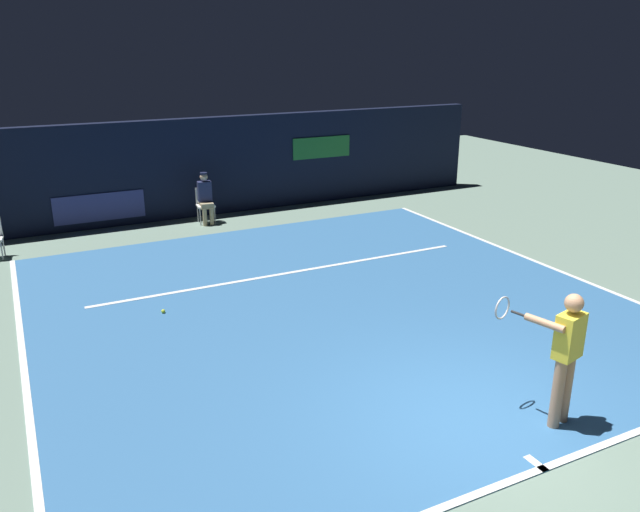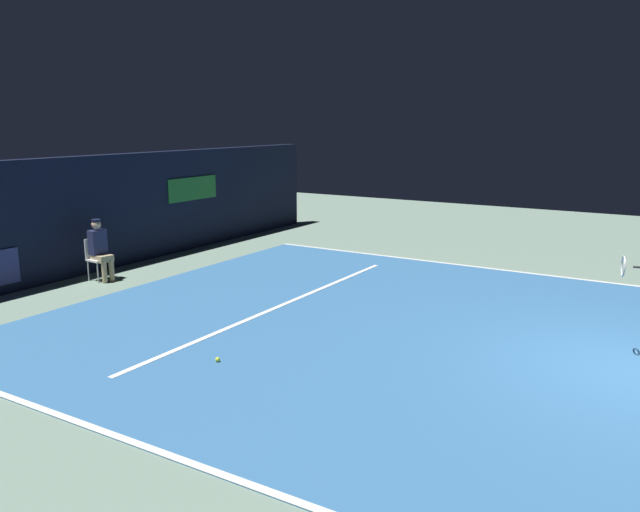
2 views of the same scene
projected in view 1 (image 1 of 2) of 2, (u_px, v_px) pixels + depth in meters
The scene contains 11 objects.
ground_plane at pixel (330, 305), 11.24m from camera, with size 32.06×32.06×0.00m, color slate.
court_surface at pixel (330, 305), 11.24m from camera, with size 10.13×10.31×0.01m, color #336699.
line_baseline at pixel (543, 468), 6.92m from camera, with size 10.13×0.10×0.01m, color white.
line_sideline_left at pixel (538, 262), 13.36m from camera, with size 0.10×10.31×0.01m, color white.
line_sideline_right at pixel (24, 366), 9.11m from camera, with size 0.10×10.31×0.01m, color white.
line_service at pixel (289, 273), 12.76m from camera, with size 7.90×0.10×0.01m, color white.
line_centre_mark at pixel (536, 463), 7.00m from camera, with size 0.10×0.30×0.01m, color white.
back_wall at pixel (208, 167), 16.79m from camera, with size 16.59×0.33×2.60m.
tennis_player at pixel (565, 351), 7.46m from camera, with size 0.79×0.93×1.73m.
line_judge_on_chair at pixel (205, 197), 16.10m from camera, with size 0.48×0.56×1.32m.
tennis_ball at pixel (163, 311), 10.87m from camera, with size 0.07×0.07×0.07m, color #CCE033.
Camera 1 is at (-4.79, -5.02, 4.48)m, focal length 35.22 mm.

